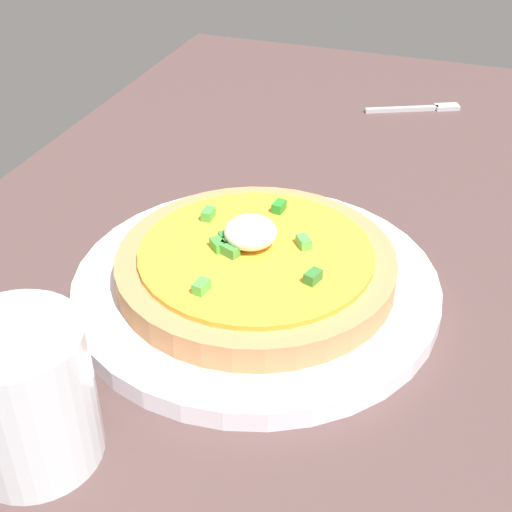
# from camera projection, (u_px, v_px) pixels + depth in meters

# --- Properties ---
(dining_table) EXTENTS (1.13, 0.78, 0.02)m
(dining_table) POSITION_uv_depth(u_px,v_px,m) (378.00, 318.00, 0.55)
(dining_table) COLOR #513A39
(dining_table) RESTS_ON ground
(plate) EXTENTS (0.28, 0.28, 0.02)m
(plate) POSITION_uv_depth(u_px,v_px,m) (256.00, 286.00, 0.55)
(plate) COLOR white
(plate) RESTS_ON dining_table
(pizza) EXTENTS (0.21, 0.21, 0.05)m
(pizza) POSITION_uv_depth(u_px,v_px,m) (256.00, 264.00, 0.54)
(pizza) COLOR tan
(pizza) RESTS_ON plate
(cup_far) EXTENTS (0.08, 0.08, 0.09)m
(cup_far) POSITION_uv_depth(u_px,v_px,m) (26.00, 399.00, 0.40)
(cup_far) COLOR silver
(cup_far) RESTS_ON dining_table
(fork) EXTENTS (0.06, 0.11, 0.00)m
(fork) POSITION_uv_depth(u_px,v_px,m) (422.00, 108.00, 0.84)
(fork) COLOR #B7B7BC
(fork) RESTS_ON dining_table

